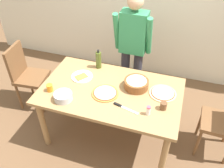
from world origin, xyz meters
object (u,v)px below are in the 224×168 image
chair_wooden_left (26,73)px  olive_oil_bottle (99,60)px  mixing_bowl_steel (63,96)px  plate_with_slice (82,77)px  person_cook (133,45)px  pizza_cooked_on_tray (105,93)px  dining_table (111,96)px  cup_small_brown (163,106)px  cup_orange (50,88)px  pizza_raw_on_board (163,93)px  popcorn_bowl (136,83)px  chef_knife (123,107)px  salt_shaker (148,110)px

chair_wooden_left → olive_oil_bottle: bearing=9.0°
chair_wooden_left → mixing_bowl_steel: chair_wooden_left is taller
olive_oil_bottle → plate_with_slice: bearing=-115.7°
person_cook → pizza_cooked_on_tray: (-0.10, -0.83, -0.17)m
dining_table → plate_with_slice: 0.44m
cup_small_brown → plate_with_slice: bearing=166.9°
cup_orange → olive_oil_bottle: bearing=59.0°
chair_wooden_left → mixing_bowl_steel: (0.88, -0.52, 0.26)m
pizza_raw_on_board → popcorn_bowl: (-0.31, 0.02, 0.05)m
chair_wooden_left → cup_small_brown: 1.98m
plate_with_slice → mixing_bowl_steel: bearing=-93.9°
cup_small_brown → pizza_raw_on_board: bearing=99.2°
pizza_cooked_on_tray → popcorn_bowl: 0.38m
person_cook → cup_orange: bearing=-125.8°
chair_wooden_left → cup_small_brown: size_ratio=11.18×
plate_with_slice → chef_knife: 0.71m
pizza_cooked_on_tray → mixing_bowl_steel: bearing=-150.5°
pizza_cooked_on_tray → salt_shaker: size_ratio=2.82×
plate_with_slice → mixing_bowl_steel: 0.43m
popcorn_bowl → pizza_cooked_on_tray: bearing=-144.4°
mixing_bowl_steel → chair_wooden_left: bearing=149.4°
pizza_cooked_on_tray → popcorn_bowl: popcorn_bowl is taller
person_cook → salt_shaker: 1.09m
pizza_raw_on_board → plate_with_slice: size_ratio=1.16×
mixing_bowl_steel → cup_orange: bearing=158.9°
chair_wooden_left → plate_with_slice: 0.94m
salt_shaker → olive_oil_bottle: bearing=141.0°
person_cook → cup_orange: person_cook is taller
pizza_raw_on_board → chef_knife: pizza_raw_on_board is taller
pizza_raw_on_board → pizza_cooked_on_tray: 0.64m
popcorn_bowl → olive_oil_bottle: size_ratio=1.09×
pizza_raw_on_board → pizza_cooked_on_tray: size_ratio=1.01×
person_cook → olive_oil_bottle: bearing=-132.4°
cup_small_brown → mixing_bowl_steel: bearing=-169.8°
person_cook → chair_wooden_left: (-1.38, -0.54, -0.40)m
plate_with_slice → mixing_bowl_steel: (-0.03, -0.43, 0.03)m
pizza_raw_on_board → plate_with_slice: bearing=179.9°
mixing_bowl_steel → salt_shaker: (0.92, 0.07, 0.01)m
mixing_bowl_steel → cup_orange: (-0.21, 0.08, 0.00)m
popcorn_bowl → pizza_raw_on_board: bearing=-3.3°
popcorn_bowl → cup_small_brown: 0.43m
salt_shaker → chair_wooden_left: bearing=165.8°
olive_oil_bottle → popcorn_bowl: bearing=-23.8°
popcorn_bowl → cup_orange: size_ratio=3.29×
pizza_cooked_on_tray → cup_small_brown: size_ratio=3.52×
chef_knife → plate_with_slice: bearing=150.6°
mixing_bowl_steel → salt_shaker: size_ratio=1.89×
mixing_bowl_steel → chef_knife: 0.65m
chair_wooden_left → pizza_raw_on_board: (1.90, -0.10, 0.23)m
olive_oil_bottle → chef_knife: size_ratio=0.89×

